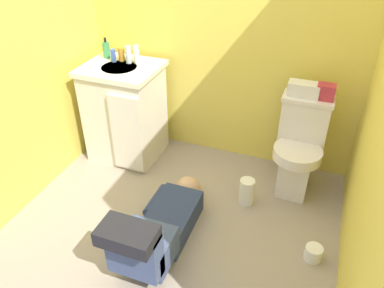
# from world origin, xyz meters

# --- Properties ---
(ground_plane) EXTENTS (2.72, 2.98, 0.04)m
(ground_plane) POSITION_xyz_m (0.00, 0.00, -0.02)
(ground_plane) COLOR gray
(wall_back) EXTENTS (2.38, 0.08, 2.40)m
(wall_back) POSITION_xyz_m (0.00, 1.03, 1.20)
(wall_back) COLOR #E2CB4E
(wall_back) RESTS_ON ground_plane
(wall_left) EXTENTS (0.08, 1.98, 2.40)m
(wall_left) POSITION_xyz_m (-1.15, 0.00, 1.20)
(wall_left) COLOR #E2CB4E
(wall_left) RESTS_ON ground_plane
(toilet) EXTENTS (0.36, 0.46, 0.75)m
(toilet) POSITION_xyz_m (0.72, 0.70, 0.37)
(toilet) COLOR silver
(toilet) RESTS_ON ground_plane
(vanity_cabinet) EXTENTS (0.60, 0.53, 0.82)m
(vanity_cabinet) POSITION_xyz_m (-0.72, 0.66, 0.42)
(vanity_cabinet) COLOR silver
(vanity_cabinet) RESTS_ON ground_plane
(faucet) EXTENTS (0.02, 0.02, 0.10)m
(faucet) POSITION_xyz_m (-0.72, 0.81, 0.87)
(faucet) COLOR silver
(faucet) RESTS_ON vanity_cabinet
(person_plumber) EXTENTS (0.39, 1.06, 0.52)m
(person_plumber) POSITION_xyz_m (-0.00, -0.24, 0.18)
(person_plumber) COLOR navy
(person_plumber) RESTS_ON ground_plane
(tissue_box) EXTENTS (0.22, 0.11, 0.10)m
(tissue_box) POSITION_xyz_m (0.68, 0.80, 0.80)
(tissue_box) COLOR silver
(tissue_box) RESTS_ON toilet
(toiletry_bag) EXTENTS (0.12, 0.09, 0.11)m
(toiletry_bag) POSITION_xyz_m (0.83, 0.80, 0.81)
(toiletry_bag) COLOR #B22D3F
(toiletry_bag) RESTS_ON toilet
(soap_dispenser) EXTENTS (0.06, 0.06, 0.17)m
(soap_dispenser) POSITION_xyz_m (-0.91, 0.79, 0.89)
(soap_dispenser) COLOR #3A8D52
(soap_dispenser) RESTS_ON vanity_cabinet
(bottle_blue) EXTENTS (0.04, 0.04, 0.10)m
(bottle_blue) POSITION_xyz_m (-0.82, 0.73, 0.87)
(bottle_blue) COLOR #4161B1
(bottle_blue) RESTS_ON vanity_cabinet
(bottle_amber) EXTENTS (0.05, 0.05, 0.11)m
(bottle_amber) POSITION_xyz_m (-0.77, 0.77, 0.87)
(bottle_amber) COLOR gold
(bottle_amber) RESTS_ON vanity_cabinet
(bottle_clear) EXTENTS (0.05, 0.05, 0.14)m
(bottle_clear) POSITION_xyz_m (-0.69, 0.75, 0.89)
(bottle_clear) COLOR silver
(bottle_clear) RESTS_ON vanity_cabinet
(bottle_white) EXTENTS (0.05, 0.05, 0.14)m
(bottle_white) POSITION_xyz_m (-0.63, 0.77, 0.89)
(bottle_white) COLOR white
(bottle_white) RESTS_ON vanity_cabinet
(paper_towel_roll) EXTENTS (0.11, 0.11, 0.21)m
(paper_towel_roll) POSITION_xyz_m (0.42, 0.39, 0.11)
(paper_towel_roll) COLOR white
(paper_towel_roll) RESTS_ON ground_plane
(toilet_paper_roll) EXTENTS (0.11, 0.11, 0.10)m
(toilet_paper_roll) POSITION_xyz_m (0.95, 0.02, 0.05)
(toilet_paper_roll) COLOR white
(toilet_paper_roll) RESTS_ON ground_plane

